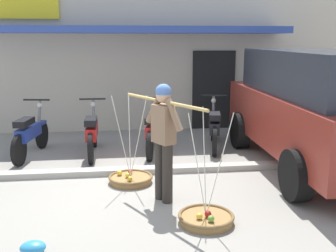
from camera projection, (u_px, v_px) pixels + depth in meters
ground_plane at (135, 188)px, 6.36m from camera, size 90.00×90.00×0.00m
sidewalk_curb at (133, 171)px, 7.03m from camera, size 20.00×0.24×0.10m
fruit_vendor at (164, 135)px, 5.66m from camera, size 0.94×1.62×1.70m
fruit_basket_left_side at (131, 178)px, 6.57m from camera, size 0.72×0.72×1.45m
fruit_basket_right_side at (206, 218)px, 5.13m from camera, size 0.72×0.72×1.45m
motorcycle_nearest_shop at (30, 134)px, 7.94m from camera, size 0.54×1.81×1.09m
motorcycle_second_in_row at (92, 133)px, 8.05m from camera, size 0.54×1.82×1.09m
motorcycle_third_in_row at (154, 131)px, 8.23m from camera, size 0.59×1.80×1.09m
motorcycle_end_of_row at (214, 127)px, 8.57m from camera, size 0.58×1.80×1.09m
parked_truck at (318, 106)px, 7.11m from camera, size 2.23×4.84×2.10m
storefront_building at (133, 45)px, 12.37m from camera, size 13.00×6.00×4.20m
plastic_litter_bag at (33, 248)px, 4.40m from camera, size 0.28×0.22×0.14m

